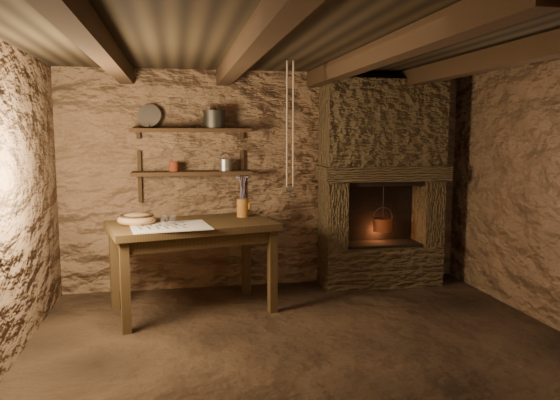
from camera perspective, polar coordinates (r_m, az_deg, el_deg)
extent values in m
plane|color=black|center=(4.49, 3.20, -15.55)|extent=(4.50, 4.50, 0.00)
cube|color=brown|center=(6.13, -1.23, 2.12)|extent=(4.50, 0.04, 2.40)
cube|color=brown|center=(2.32, 15.45, -6.25)|extent=(4.50, 0.04, 2.40)
cube|color=black|center=(4.20, 3.43, 16.29)|extent=(4.50, 4.00, 0.04)
cube|color=black|center=(4.09, -18.15, 14.93)|extent=(0.14, 3.95, 0.16)
cube|color=black|center=(4.10, -3.62, 15.25)|extent=(0.14, 3.95, 0.16)
cube|color=black|center=(4.34, 10.06, 14.70)|extent=(0.14, 3.95, 0.16)
cube|color=black|center=(4.78, 21.68, 13.60)|extent=(0.14, 3.95, 0.16)
cube|color=black|center=(5.88, -9.18, 2.81)|extent=(1.25, 0.30, 0.04)
cube|color=black|center=(5.86, -9.26, 7.19)|extent=(1.25, 0.30, 0.04)
cube|color=#382C1C|center=(6.39, 10.36, -6.65)|extent=(1.35, 0.45, 0.45)
cube|color=#382C1C|center=(6.10, 5.54, -1.48)|extent=(0.23, 0.45, 0.75)
cube|color=#382C1C|center=(6.50, 15.11, -1.16)|extent=(0.23, 0.45, 0.75)
cube|color=#382C1C|center=(6.20, 10.67, 2.80)|extent=(1.43, 0.51, 0.16)
cube|color=#382C1C|center=(6.21, 10.68, 7.89)|extent=(1.35, 0.45, 0.94)
cube|color=black|center=(6.46, 9.85, -1.08)|extent=(0.90, 0.06, 0.75)
cube|color=black|center=(5.30, -9.21, -2.67)|extent=(1.69, 1.20, 0.07)
cube|color=black|center=(5.31, -9.19, -3.71)|extent=(1.53, 1.04, 0.11)
cube|color=beige|center=(5.07, -11.40, -2.73)|extent=(0.77, 0.65, 0.01)
cylinder|color=brown|center=(5.57, -3.92, -0.82)|extent=(0.14, 0.14, 0.18)
torus|color=brown|center=(5.57, -3.28, -0.62)|extent=(0.02, 0.10, 0.10)
ellipsoid|color=#986B42|center=(5.29, -14.72, -2.00)|extent=(0.46, 0.46, 0.13)
cylinder|color=#292724|center=(5.88, -6.88, 8.26)|extent=(0.27, 0.27, 0.17)
cylinder|color=#9E9E99|center=(5.97, -13.49, 8.51)|extent=(0.28, 0.18, 0.25)
cylinder|color=maroon|center=(5.87, -11.04, 3.45)|extent=(0.13, 0.13, 0.10)
cylinder|color=maroon|center=(6.26, 10.69, -2.57)|extent=(0.22, 0.22, 0.15)
torus|color=#292724|center=(6.24, 10.70, -1.77)|extent=(0.23, 0.01, 0.23)
cylinder|color=#292724|center=(6.22, 10.74, -0.33)|extent=(0.01, 0.01, 0.44)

